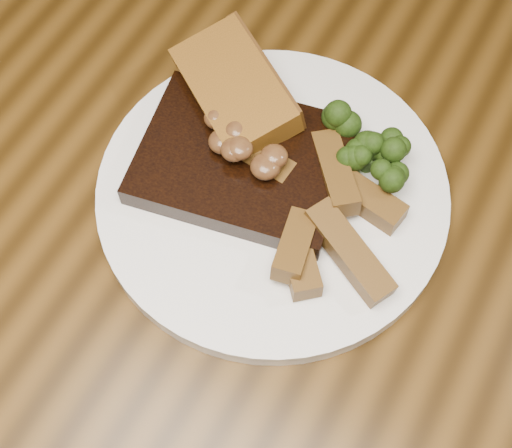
{
  "coord_description": "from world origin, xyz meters",
  "views": [
    {
      "loc": [
        0.12,
        -0.21,
        1.27
      ],
      "look_at": [
        -0.0,
        0.01,
        0.78
      ],
      "focal_mm": 50.0,
      "sensor_mm": 36.0,
      "label": 1
    }
  ],
  "objects": [
    {
      "name": "broccoli_cluster",
      "position": [
        0.04,
        0.12,
        0.78
      ],
      "size": [
        0.06,
        0.06,
        0.04
      ],
      "primitive_type": null,
      "color": "#213C0D",
      "rests_on": "plate"
    },
    {
      "name": "dining_table",
      "position": [
        0.0,
        0.0,
        0.66
      ],
      "size": [
        1.6,
        0.9,
        0.75
      ],
      "color": "#472D0E",
      "rests_on": "ground"
    },
    {
      "name": "steak",
      "position": [
        -0.04,
        0.06,
        0.77
      ],
      "size": [
        0.18,
        0.15,
        0.02
      ],
      "primitive_type": "cube",
      "rotation": [
        0.0,
        0.0,
        0.19
      ],
      "color": "black",
      "rests_on": "plate"
    },
    {
      "name": "plate",
      "position": [
        -0.01,
        0.06,
        0.76
      ],
      "size": [
        0.35,
        0.35,
        0.01
      ],
      "primitive_type": "cylinder",
      "rotation": [
        0.0,
        0.0,
        -0.24
      ],
      "color": "white",
      "rests_on": "dining_table"
    },
    {
      "name": "ground",
      "position": [
        0.0,
        0.0,
        0.0
      ],
      "size": [
        4.5,
        4.5,
        0.0
      ],
      "primitive_type": "plane",
      "color": "#38210C",
      "rests_on": "ground"
    },
    {
      "name": "steak_bone",
      "position": [
        -0.04,
        0.01,
        0.77
      ],
      "size": [
        0.14,
        0.04,
        0.02
      ],
      "primitive_type": "cube",
      "rotation": [
        0.0,
        0.0,
        0.19
      ],
      "color": "beige",
      "rests_on": "plate"
    },
    {
      "name": "potato_wedges",
      "position": [
        0.05,
        0.07,
        0.77
      ],
      "size": [
        0.11,
        0.11,
        0.02
      ],
      "primitive_type": null,
      "color": "brown",
      "rests_on": "plate"
    },
    {
      "name": "garlic_bread",
      "position": [
        -0.08,
        0.11,
        0.77
      ],
      "size": [
        0.13,
        0.12,
        0.03
      ],
      "primitive_type": "cube",
      "rotation": [
        0.0,
        0.0,
        -0.6
      ],
      "color": "brown",
      "rests_on": "plate"
    },
    {
      "name": "mushroom_pile",
      "position": [
        -0.05,
        0.06,
        0.8
      ],
      "size": [
        0.07,
        0.07,
        0.03
      ],
      "primitive_type": null,
      "color": "brown",
      "rests_on": "steak"
    }
  ]
}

